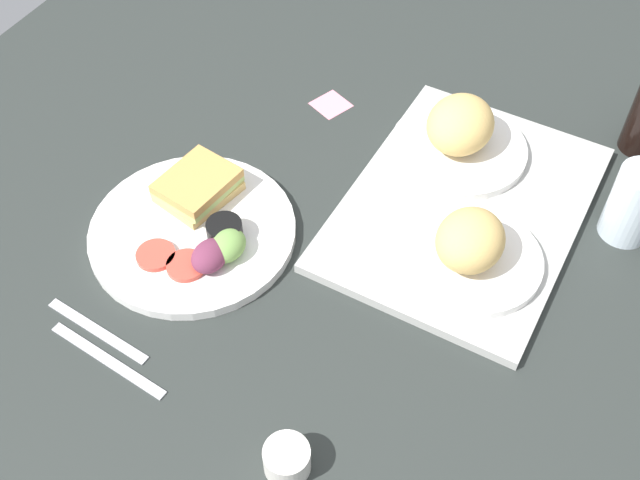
% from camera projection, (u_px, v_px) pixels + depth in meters
% --- Properties ---
extents(ground_plane, '(1.90, 1.50, 0.03)m').
position_uv_depth(ground_plane, '(308.00, 247.00, 1.15)').
color(ground_plane, '#282D2B').
extents(serving_tray, '(0.46, 0.34, 0.02)m').
position_uv_depth(serving_tray, '(464.00, 207.00, 1.17)').
color(serving_tray, '#B2B2AD').
rests_on(serving_tray, ground_plane).
extents(bread_plate_near, '(0.22, 0.22, 0.09)m').
position_uv_depth(bread_plate_near, '(459.00, 134.00, 1.21)').
color(bread_plate_near, white).
rests_on(bread_plate_near, serving_tray).
extents(bread_plate_far, '(0.19, 0.19, 0.09)m').
position_uv_depth(bread_plate_far, '(472.00, 248.00, 1.07)').
color(bread_plate_far, white).
rests_on(bread_plate_far, serving_tray).
extents(plate_with_salad, '(0.30, 0.30, 0.05)m').
position_uv_depth(plate_with_salad, '(197.00, 226.00, 1.13)').
color(plate_with_salad, white).
rests_on(plate_with_salad, ground_plane).
extents(drinking_glass, '(0.07, 0.07, 0.12)m').
position_uv_depth(drinking_glass, '(634.00, 204.00, 1.10)').
color(drinking_glass, silver).
rests_on(drinking_glass, ground_plane).
extents(espresso_cup, '(0.06, 0.06, 0.04)m').
position_uv_depth(espresso_cup, '(287.00, 459.00, 0.90)').
color(espresso_cup, silver).
rests_on(espresso_cup, ground_plane).
extents(fork, '(0.03, 0.17, 0.01)m').
position_uv_depth(fork, '(97.00, 330.00, 1.04)').
color(fork, '#B7B7BC').
rests_on(fork, ground_plane).
extents(knife, '(0.03, 0.19, 0.01)m').
position_uv_depth(knife, '(107.00, 360.00, 1.01)').
color(knife, '#B7B7BC').
rests_on(knife, ground_plane).
extents(sticky_note, '(0.07, 0.07, 0.00)m').
position_uv_depth(sticky_note, '(331.00, 104.00, 1.33)').
color(sticky_note, pink).
rests_on(sticky_note, ground_plane).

